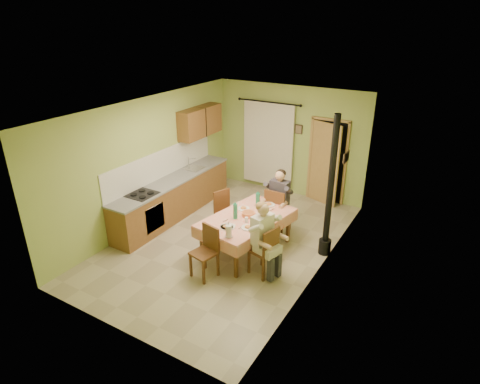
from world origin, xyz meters
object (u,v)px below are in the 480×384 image
Objects in this scene: chair_near at (205,262)px; chair_far at (277,219)px; dining_table at (247,234)px; man_right at (264,231)px; man_far at (279,194)px; chair_right at (263,260)px; chair_left at (227,221)px; stove_flue at (329,207)px.

chair_far is at bearing -88.54° from chair_near.
dining_table is 1.49× the size of man_right.
man_right is at bearing -73.07° from man_far.
man_right is (-0.01, 0.00, 0.59)m from chair_right.
chair_near and chair_left have the same top height.
chair_left is (-0.90, -0.64, -0.00)m from chair_far.
chair_near is at bearing -100.02° from man_far.
man_far reaches higher than chair_near.
man_far is (0.90, 0.65, 0.59)m from chair_left.
chair_right is 1.63m from chair_left.
stove_flue is (2.09, 0.32, 0.73)m from chair_left.
stove_flue reaches higher than dining_table.
man_far is (0.00, 0.02, 0.59)m from chair_far.
chair_near is 2.53m from stove_flue.
stove_flue is at bearing -16.06° from chair_right.
chair_right is (0.65, -0.53, -0.09)m from dining_table.
stove_flue is (1.19, -0.32, 0.73)m from chair_far.
chair_near is 0.69× the size of man_far.
chair_far is 2.17m from chair_near.
chair_right is 0.35× the size of stove_flue.
man_far is (0.42, 2.15, 0.59)m from chair_near.
chair_far is at bearing 89.40° from dining_table.
dining_table is at bearing -153.26° from stove_flue.
chair_right is at bearing -72.65° from man_far.
chair_right is 0.59m from man_right.
chair_far is 1.06× the size of chair_right.
chair_far is 1.61m from chair_right.
chair_far is 1.07× the size of chair_near.
dining_table is at bearing 65.83° from chair_right.
chair_left is 0.69× the size of man_far.
stove_flue reaches higher than chair_right.
man_far is at bearing 30.83° from man_right.
chair_left is at bearing -59.55° from chair_near.
dining_table is 1.49× the size of man_far.
chair_left is at bearing 71.27° from chair_right.
dining_table is 1.68m from stove_flue.
man_right is at bearing 78.03° from chair_left.
chair_far reaches higher than dining_table.
chair_left is (-1.36, 0.90, -0.00)m from chair_right.
stove_flue reaches higher than chair_far.
chair_far is at bearing 165.07° from stove_flue.
stove_flue reaches higher than man_right.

